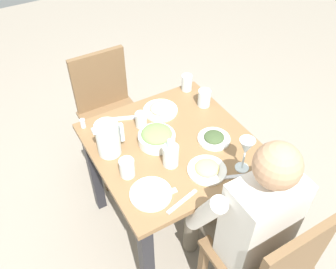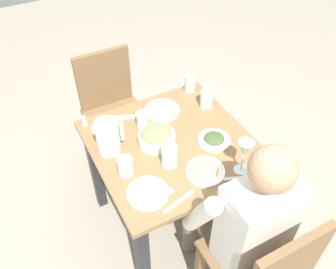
{
  "view_description": "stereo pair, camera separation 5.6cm",
  "coord_description": "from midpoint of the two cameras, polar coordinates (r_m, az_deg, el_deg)",
  "views": [
    {
      "loc": [
        -0.7,
        -1.16,
        2.1
      ],
      "look_at": [
        -0.01,
        0.03,
        0.79
      ],
      "focal_mm": 38.24,
      "sensor_mm": 36.0,
      "label": 1
    },
    {
      "loc": [
        -0.65,
        -1.18,
        2.1
      ],
      "look_at": [
        -0.01,
        0.03,
        0.79
      ],
      "focal_mm": 38.24,
      "sensor_mm": 36.0,
      "label": 2
    }
  ],
  "objects": [
    {
      "name": "oil_carafe",
      "position": [
        1.77,
        -0.47,
        -3.47
      ],
      "size": [
        0.08,
        0.08,
        0.16
      ],
      "color": "silver",
      "rests_on": "dining_table"
    },
    {
      "name": "plate_fries",
      "position": [
        1.77,
        5.35,
        -5.48
      ],
      "size": [
        0.19,
        0.19,
        0.05
      ],
      "color": "white",
      "rests_on": "dining_table"
    },
    {
      "name": "plate_yoghurt",
      "position": [
        1.68,
        -3.72,
        -9.22
      ],
      "size": [
        0.2,
        0.2,
        0.05
      ],
      "color": "white",
      "rests_on": "dining_table"
    },
    {
      "name": "ground_plane",
      "position": [
        2.5,
        -0.15,
        -13.5
      ],
      "size": [
        8.0,
        8.0,
        0.0
      ],
      "primitive_type": "plane",
      "color": "gray"
    },
    {
      "name": "plate_dolmas",
      "position": [
        1.93,
        6.52,
        -0.56
      ],
      "size": [
        0.18,
        0.18,
        0.04
      ],
      "color": "white",
      "rests_on": "dining_table"
    },
    {
      "name": "water_glass_by_pitcher",
      "position": [
        1.74,
        -7.45,
        -5.3
      ],
      "size": [
        0.07,
        0.07,
        0.1
      ],
      "primitive_type": "cylinder",
      "color": "silver",
      "rests_on": "dining_table"
    },
    {
      "name": "diner_near",
      "position": [
        1.76,
        11.13,
        -12.37
      ],
      "size": [
        0.48,
        0.53,
        1.19
      ],
      "color": "silver",
      "rests_on": "ground_plane"
    },
    {
      "name": "chair_near",
      "position": [
        1.82,
        14.69,
        -19.43
      ],
      "size": [
        0.4,
        0.4,
        0.9
      ],
      "color": "brown",
      "rests_on": "ground_plane"
    },
    {
      "name": "water_glass_far_right",
      "position": [
        2.25,
        2.3,
        8.25
      ],
      "size": [
        0.07,
        0.07,
        0.1
      ],
      "primitive_type": "cylinder",
      "color": "silver",
      "rests_on": "dining_table"
    },
    {
      "name": "water_pitcher",
      "position": [
        1.83,
        -10.37,
        -0.67
      ],
      "size": [
        0.16,
        0.12,
        0.19
      ],
      "color": "silver",
      "rests_on": "dining_table"
    },
    {
      "name": "chair_far",
      "position": [
        2.53,
        -10.12,
        4.12
      ],
      "size": [
        0.4,
        0.4,
        0.9
      ],
      "color": "brown",
      "rests_on": "ground_plane"
    },
    {
      "name": "salad_bowl",
      "position": [
        1.89,
        -2.66,
        -0.36
      ],
      "size": [
        0.2,
        0.2,
        0.09
      ],
      "color": "white",
      "rests_on": "dining_table"
    },
    {
      "name": "fork_near",
      "position": [
        1.68,
        -2.26,
        -9.77
      ],
      "size": [
        0.17,
        0.04,
        0.01
      ],
      "primitive_type": "cube",
      "rotation": [
        0.0,
        0.0,
        -0.1
      ],
      "color": "silver",
      "rests_on": "dining_table"
    },
    {
      "name": "water_glass_near_right",
      "position": [
        1.99,
        -5.1,
        2.34
      ],
      "size": [
        0.06,
        0.06,
        0.09
      ],
      "primitive_type": "cylinder",
      "color": "silver",
      "rests_on": "dining_table"
    },
    {
      "name": "knife_near",
      "position": [
        1.66,
        1.28,
        -10.65
      ],
      "size": [
        0.18,
        0.06,
        0.01
      ],
      "primitive_type": "cube",
      "rotation": [
        0.0,
        0.0,
        0.23
      ],
      "color": "silver",
      "rests_on": "dining_table"
    },
    {
      "name": "dining_table",
      "position": [
        2.02,
        -0.18,
        -4.14
      ],
      "size": [
        0.83,
        0.83,
        0.75
      ],
      "color": "olive",
      "rests_on": "ground_plane"
    },
    {
      "name": "salt_shaker",
      "position": [
        2.05,
        -14.19,
        1.73
      ],
      "size": [
        0.03,
        0.03,
        0.05
      ],
      "color": "white",
      "rests_on": "dining_table"
    },
    {
      "name": "knife_far",
      "position": [
        1.77,
        8.65,
        -6.78
      ],
      "size": [
        0.18,
        0.09,
        0.01
      ],
      "primitive_type": "cube",
      "rotation": [
        0.0,
        0.0,
        -0.39
      ],
      "color": "silver",
      "rests_on": "dining_table"
    },
    {
      "name": "fork_far",
      "position": [
        2.07,
        -7.82,
        2.56
      ],
      "size": [
        0.17,
        0.09,
        0.01
      ],
      "primitive_type": "cube",
      "rotation": [
        0.0,
        0.0,
        -0.38
      ],
      "color": "silver",
      "rests_on": "dining_table"
    },
    {
      "name": "wine_glass",
      "position": [
        1.72,
        11.41,
        -2.18
      ],
      "size": [
        0.08,
        0.08,
        0.2
      ],
      "color": "silver",
      "rests_on": "dining_table"
    },
    {
      "name": "plate_beans",
      "position": [
        2.1,
        -1.99,
        4.06
      ],
      "size": [
        0.2,
        0.2,
        0.05
      ],
      "color": "white",
      "rests_on": "dining_table"
    },
    {
      "name": "water_glass_center",
      "position": [
        2.13,
        5.04,
        5.8
      ],
      "size": [
        0.07,
        0.07,
        0.1
      ],
      "primitive_type": "cylinder",
      "color": "silver",
      "rests_on": "dining_table"
    }
  ]
}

